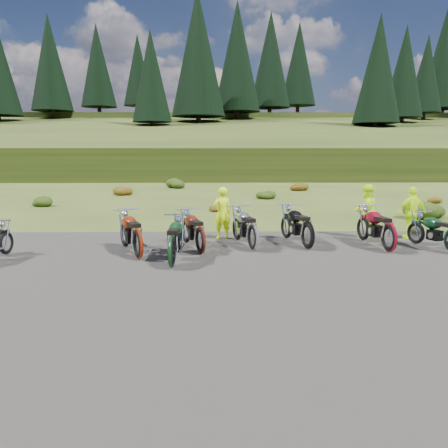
{
  "coord_description": "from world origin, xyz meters",
  "views": [
    {
      "loc": [
        -0.29,
        -10.58,
        2.74
      ],
      "look_at": [
        -0.11,
        0.63,
        0.86
      ],
      "focal_mm": 35.0,
      "sensor_mm": 36.0,
      "label": 1
    }
  ],
  "objects": [
    {
      "name": "ground",
      "position": [
        0.0,
        0.0,
        0.0
      ],
      "size": [
        300.0,
        300.0,
        0.0
      ],
      "primitive_type": "plane",
      "color": "#374918",
      "rests_on": "ground"
    },
    {
      "name": "gravel_pad",
      "position": [
        0.0,
        -2.0,
        0.0
      ],
      "size": [
        20.0,
        12.0,
        0.04
      ],
      "primitive_type": "cube",
      "color": "black",
      "rests_on": "ground"
    },
    {
      "name": "hill_slope",
      "position": [
        0.0,
        50.0,
        0.0
      ],
      "size": [
        300.0,
        45.97,
        9.37
      ],
      "primitive_type": null,
      "rotation": [
        0.14,
        0.0,
        0.0
      ],
      "color": "#253712",
      "rests_on": "ground"
    },
    {
      "name": "hill_plateau",
      "position": [
        0.0,
        110.0,
        0.0
      ],
      "size": [
        300.0,
        90.0,
        9.17
      ],
      "primitive_type": "cube",
      "color": "#253712",
      "rests_on": "ground"
    },
    {
      "name": "conifer_18",
      "position": [
        -27.0,
        63.0,
        16.66
      ],
      "size": [
        6.6,
        6.6,
        17.0
      ],
      "color": "black",
      "rests_on": "ground"
    },
    {
      "name": "conifer_19",
      "position": [
        -21.0,
        69.0,
        17.36
      ],
      "size": [
        6.16,
        6.16,
        16.0
      ],
      "color": "black",
      "rests_on": "ground"
    },
    {
      "name": "conifer_20",
      "position": [
        -15.0,
        75.0,
        17.65
      ],
      "size": [
        5.72,
        5.72,
        15.0
      ],
      "color": "black",
      "rests_on": "ground"
    },
    {
      "name": "conifer_21",
      "position": [
        -9.0,
        50.0,
        12.56
      ],
      "size": [
        5.28,
        5.28,
        14.0
      ],
      "color": "black",
      "rests_on": "ground"
    },
    {
      "name": "conifer_22",
      "position": [
        -3.0,
        56.0,
        16.77
      ],
      "size": [
        7.92,
        7.92,
        20.0
      ],
      "color": "black",
      "rests_on": "ground"
    },
    {
      "name": "conifer_23",
      "position": [
        3.0,
        62.0,
        17.47
      ],
      "size": [
        7.48,
        7.48,
        19.0
      ],
      "color": "black",
      "rests_on": "ground"
    },
    {
      "name": "conifer_24",
      "position": [
        9.0,
        68.0,
        18.16
      ],
      "size": [
        7.04,
        7.04,
        18.0
      ],
      "color": "black",
      "rests_on": "ground"
    },
    {
      "name": "conifer_25",
      "position": [
        15.0,
        74.0,
        18.66
      ],
      "size": [
        6.6,
        6.6,
        17.0
      ],
      "color": "black",
      "rests_on": "ground"
    },
    {
      "name": "conifer_26",
      "position": [
        21.0,
        49.0,
        13.37
      ],
      "size": [
        6.16,
        6.16,
        16.0
      ],
      "color": "black",
      "rests_on": "ground"
    },
    {
      "name": "conifer_27",
      "position": [
        27.0,
        55.0,
        14.06
      ],
      "size": [
        5.72,
        5.72,
        15.0
      ],
      "color": "black",
      "rests_on": "ground"
    },
    {
      "name": "conifer_28",
      "position": [
        33.0,
        61.0,
        14.76
      ],
      "size": [
        5.28,
        5.28,
        14.0
      ],
      "color": "black",
      "rests_on": "ground"
    },
    {
      "name": "conifer_29",
      "position": [
        39.0,
        67.0,
        18.97
      ],
      "size": [
        7.92,
        7.92,
        20.0
      ],
      "color": "black",
      "rests_on": "ground"
    },
    {
      "name": "shrub_1",
      "position": [
        -9.1,
        11.3,
        0.31
      ],
      "size": [
        1.03,
        1.03,
        0.61
      ],
      "primitive_type": "ellipsoid",
      "color": "#1D330C",
      "rests_on": "ground"
    },
    {
      "name": "shrub_2",
      "position": [
        -6.2,
        16.6,
        0.38
      ],
      "size": [
        1.3,
        1.3,
        0.77
      ],
      "primitive_type": "ellipsoid",
      "color": "#68310D",
      "rests_on": "ground"
    },
    {
      "name": "shrub_3",
      "position": [
        -3.3,
        21.9,
        0.46
      ],
      "size": [
        1.56,
        1.56,
        0.92
      ],
      "primitive_type": "ellipsoid",
      "color": "#1D330C",
      "rests_on": "ground"
    },
    {
      "name": "shrub_4",
      "position": [
        -0.4,
        9.2,
        0.23
      ],
      "size": [
        0.77,
        0.77,
        0.45
      ],
      "primitive_type": "ellipsoid",
      "color": "#68310D",
      "rests_on": "ground"
    },
    {
      "name": "shrub_5",
      "position": [
        2.5,
        14.5,
        0.31
      ],
      "size": [
        1.03,
        1.03,
        0.61
      ],
      "primitive_type": "ellipsoid",
      "color": "#1D330C",
      "rests_on": "ground"
    },
    {
      "name": "shrub_6",
      "position": [
        5.4,
        19.8,
        0.38
      ],
      "size": [
        1.3,
        1.3,
        0.77
      ],
      "primitive_type": "ellipsoid",
      "color": "#68310D",
      "rests_on": "ground"
    },
    {
      "name": "shrub_7",
      "position": [
        8.3,
        7.1,
        0.46
      ],
      "size": [
        1.56,
        1.56,
        0.92
      ],
      "primitive_type": "ellipsoid",
      "color": "#1D330C",
      "rests_on": "ground"
    },
    {
      "name": "shrub_8",
      "position": [
        11.2,
        12.4,
        0.23
      ],
      "size": [
        0.77,
        0.77,
        0.45
      ],
      "primitive_type": "ellipsoid",
      "color": "#68310D",
      "rests_on": "ground"
    },
    {
      "name": "motorcycle_1",
      "position": [
        -2.29,
        0.24,
        0.0
      ],
      "size": [
        1.61,
        2.34,
        1.17
      ],
      "primitive_type": null,
      "rotation": [
        0.0,
        0.0,
        2.0
      ],
      "color": "maroon",
      "rests_on": "ground"
    },
    {
      "name": "motorcycle_2",
      "position": [
        -1.35,
        -0.59,
        0.0
      ],
      "size": [
        0.79,
        2.18,
        1.13
      ],
      "primitive_type": null,
      "rotation": [
        0.0,
        0.0,
        1.54
      ],
      "color": "black",
      "rests_on": "ground"
    },
    {
      "name": "motorcycle_3",
      "position": [
        0.69,
        1.13,
        0.0
      ],
      "size": [
        1.26,
        2.3,
        1.14
      ],
      "primitive_type": null,
      "rotation": [
        0.0,
        0.0,
        1.83
      ],
      "color": "#ABABB0",
      "rests_on": "ground"
    },
    {
      "name": "motorcycle_4",
      "position": [
        -0.73,
        0.8,
        0.0
      ],
      "size": [
        1.38,
        2.22,
        1.11
      ],
      "primitive_type": null,
      "rotation": [
        0.0,
        0.0,
        1.92
      ],
      "color": "#4C160C",
      "rests_on": "ground"
    },
    {
      "name": "motorcycle_5",
      "position": [
        2.24,
        1.31,
        0.0
      ],
      "size": [
        1.27,
        2.34,
        1.17
      ],
      "primitive_type": null,
      "rotation": [
        0.0,
        0.0,
        1.82
      ],
      "color": "black",
      "rests_on": "ground"
    },
    {
      "name": "motorcycle_6",
      "position": [
        4.37,
        0.92,
        0.0
      ],
      "size": [
        1.05,
        2.34,
        1.18
      ],
      "primitive_type": null,
      "rotation": [
        0.0,
        0.0,
        1.71
      ],
      "color": "maroon",
      "rests_on": "ground"
    },
    {
      "name": "person_middle",
      "position": [
        -0.13,
        2.85,
        0.81
      ],
      "size": [
        0.69,
        0.58,
        1.61
      ],
      "primitive_type": "imported",
      "rotation": [
        0.0,
        0.0,
        3.53
      ],
      "color": "#C9F20C",
      "rests_on": "ground"
    },
    {
      "name": "person_right_a",
      "position": [
        4.4,
        2.96,
        0.84
      ],
      "size": [
        1.01,
        0.92,
        1.68
      ],
      "primitive_type": "imported",
      "rotation": [
        0.0,
        0.0,
        3.59
      ],
      "color": "#C9F20C",
      "rests_on": "ground"
    },
    {
      "name": "person_right_b",
      "position": [
        5.8,
        2.79,
        0.81
      ],
      "size": [
        1.01,
        0.57,
        1.62
      ],
      "primitive_type": "imported",
      "rotation": [
        0.0,
        0.0,
        3.33
      ],
      "color": "#C9F20C",
      "rests_on": "ground"
    }
  ]
}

